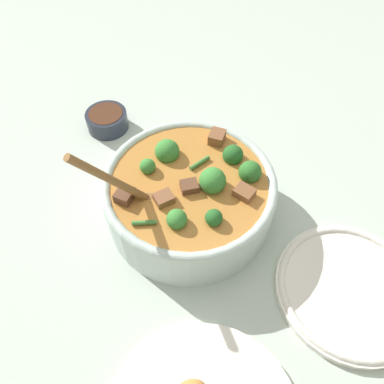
% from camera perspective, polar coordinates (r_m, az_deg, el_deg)
% --- Properties ---
extents(ground_plane, '(4.00, 4.00, 0.00)m').
position_cam_1_polar(ground_plane, '(0.69, -0.00, -3.12)').
color(ground_plane, '#ADBCAD').
extents(stew_bowl, '(0.31, 0.29, 0.23)m').
position_cam_1_polar(stew_bowl, '(0.64, 0.03, -0.31)').
color(stew_bowl, '#B2C6BC').
rests_on(stew_bowl, ground_plane).
extents(condiment_bowl, '(0.09, 0.09, 0.04)m').
position_cam_1_polar(condiment_bowl, '(0.84, -12.53, 10.74)').
color(condiment_bowl, '#232833').
rests_on(condiment_bowl, ground_plane).
extents(empty_plate, '(0.23, 0.23, 0.02)m').
position_cam_1_polar(empty_plate, '(0.66, 23.31, -13.44)').
color(empty_plate, silver).
rests_on(empty_plate, ground_plane).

